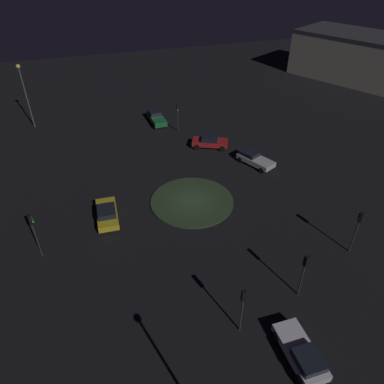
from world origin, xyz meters
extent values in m
plane|color=black|center=(0.00, 0.00, 0.00)|extent=(115.82, 115.82, 0.00)
cylinder|color=#2D4228|center=(0.00, 0.00, 0.08)|extent=(8.31, 8.31, 0.16)
cube|color=silver|center=(-9.20, -4.47, 0.60)|extent=(3.49, 4.74, 0.58)
cube|color=black|center=(-8.78, -5.38, 1.13)|extent=(2.32, 2.55, 0.46)
cylinder|color=black|center=(-10.69, -3.42, 0.31)|extent=(0.46, 0.66, 0.62)
cylinder|color=black|center=(-9.04, -2.66, 0.31)|extent=(0.46, 0.66, 0.62)
cylinder|color=black|center=(-9.36, -6.28, 0.31)|extent=(0.46, 0.66, 0.62)
cylinder|color=black|center=(-7.72, -5.52, 0.31)|extent=(0.46, 0.66, 0.62)
cube|color=#1E7238|center=(-0.99, -18.98, 0.66)|extent=(1.93, 4.38, 0.71)
cube|color=black|center=(-0.95, -20.01, 1.26)|extent=(1.62, 2.11, 0.48)
cylinder|color=black|center=(-1.93, -17.47, 0.30)|extent=(0.25, 0.62, 0.61)
cylinder|color=black|center=(-0.19, -17.39, 0.30)|extent=(0.25, 0.62, 0.61)
cylinder|color=black|center=(-1.79, -20.57, 0.30)|extent=(0.25, 0.62, 0.61)
cylinder|color=black|center=(-0.05, -20.49, 0.30)|extent=(0.25, 0.62, 0.61)
cube|color=gold|center=(8.36, 0.11, 0.61)|extent=(2.05, 4.50, 0.59)
cube|color=black|center=(8.37, 0.41, 1.16)|extent=(1.71, 2.05, 0.51)
cylinder|color=black|center=(9.20, -1.52, 0.31)|extent=(0.25, 0.63, 0.62)
cylinder|color=black|center=(7.36, -1.43, 0.31)|extent=(0.25, 0.63, 0.62)
cylinder|color=black|center=(9.35, 1.65, 0.31)|extent=(0.25, 0.63, 0.62)
cylinder|color=black|center=(7.52, 1.74, 0.31)|extent=(0.25, 0.63, 0.62)
cube|color=white|center=(-1.36, 17.56, 0.65)|extent=(1.81, 4.17, 0.58)
cube|color=black|center=(-1.35, 18.44, 1.17)|extent=(1.57, 1.79, 0.46)
cylinder|color=black|center=(-0.50, 16.05, 0.36)|extent=(0.23, 0.71, 0.71)
cylinder|color=black|center=(-2.26, 16.08, 0.36)|extent=(0.23, 0.71, 0.71)
cylinder|color=black|center=(-0.46, 19.04, 0.36)|extent=(0.23, 0.71, 0.71)
cylinder|color=black|center=(-2.22, 19.06, 0.36)|extent=(0.23, 0.71, 0.71)
cube|color=red|center=(-5.67, -10.12, 0.65)|extent=(4.75, 3.52, 0.59)
cube|color=black|center=(-5.63, -10.14, 1.17)|extent=(2.45, 2.29, 0.46)
cylinder|color=black|center=(-7.49, -10.28, 0.35)|extent=(0.73, 0.50, 0.70)
cylinder|color=black|center=(-6.71, -8.62, 0.35)|extent=(0.73, 0.50, 0.70)
cylinder|color=black|center=(-4.63, -11.62, 0.35)|extent=(0.73, 0.50, 0.70)
cylinder|color=black|center=(-3.85, -9.96, 0.35)|extent=(0.73, 0.50, 0.70)
cylinder|color=#2D2D2D|center=(14.17, 3.23, 1.74)|extent=(0.12, 0.12, 3.48)
cube|color=black|center=(14.17, 3.23, 3.93)|extent=(0.28, 0.34, 0.90)
sphere|color=#3F0C0C|center=(14.03, 3.20, 4.20)|extent=(0.20, 0.20, 0.20)
sphere|color=#4C380F|center=(14.03, 3.20, 3.93)|extent=(0.20, 0.20, 0.20)
sphere|color=#1EE53F|center=(14.03, 3.20, 3.66)|extent=(0.20, 0.20, 0.20)
cylinder|color=#2D2D2D|center=(-3.96, 13.25, 1.54)|extent=(0.12, 0.12, 3.07)
cube|color=black|center=(-3.96, 13.25, 3.52)|extent=(0.35, 0.30, 0.90)
sphere|color=red|center=(-3.92, 13.11, 3.79)|extent=(0.20, 0.20, 0.20)
sphere|color=#4C380F|center=(-3.92, 13.11, 3.52)|extent=(0.20, 0.20, 0.20)
sphere|color=#0F3819|center=(-3.92, 13.11, 3.25)|extent=(0.20, 0.20, 0.20)
cylinder|color=#2D2D2D|center=(-3.08, -15.57, 1.44)|extent=(0.12, 0.12, 2.88)
cube|color=black|center=(-3.08, -15.57, 3.33)|extent=(0.34, 0.27, 0.90)
sphere|color=#3F0C0C|center=(-3.06, -15.43, 3.60)|extent=(0.20, 0.20, 0.20)
sphere|color=#4C380F|center=(-3.06, -15.43, 3.33)|extent=(0.20, 0.20, 0.20)
sphere|color=#1EE53F|center=(-3.06, -15.43, 3.06)|extent=(0.20, 0.20, 0.20)
cylinder|color=#2D2D2D|center=(1.38, 14.62, 1.57)|extent=(0.12, 0.12, 3.15)
cube|color=black|center=(1.38, 14.62, 3.60)|extent=(0.32, 0.25, 0.90)
sphere|color=#3F0C0C|center=(1.37, 14.48, 3.87)|extent=(0.20, 0.20, 0.20)
sphere|color=yellow|center=(1.37, 14.48, 3.60)|extent=(0.20, 0.20, 0.20)
sphere|color=#0F3819|center=(1.37, 14.48, 3.33)|extent=(0.20, 0.20, 0.20)
cylinder|color=#2D2D2D|center=(-10.47, 10.71, 1.63)|extent=(0.12, 0.12, 3.26)
cube|color=black|center=(-10.47, 10.71, 3.71)|extent=(0.37, 0.37, 0.90)
sphere|color=#3F0C0C|center=(-10.37, 10.60, 3.98)|extent=(0.20, 0.20, 0.20)
sphere|color=#4C380F|center=(-10.37, 10.60, 3.71)|extent=(0.20, 0.20, 0.20)
sphere|color=#1EE53F|center=(-10.37, 10.60, 3.44)|extent=(0.20, 0.20, 0.20)
cylinder|color=#4C4C51|center=(15.47, -23.06, 4.07)|extent=(0.18, 0.18, 8.15)
sphere|color=#F9D166|center=(15.47, -23.06, 8.31)|extent=(0.54, 0.54, 0.54)
camera|label=1|loc=(8.86, 27.19, 21.78)|focal=33.56mm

